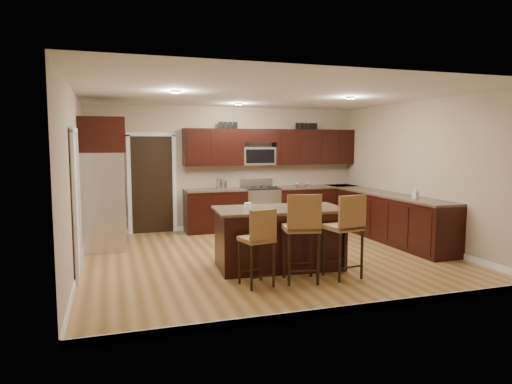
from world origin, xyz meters
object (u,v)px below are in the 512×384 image
object	(u,v)px
island	(279,239)
refrigerator	(103,182)
stool_mid	(302,227)
stool_left	(259,239)
range	(260,208)
stool_right	(346,226)

from	to	relation	value
island	refrigerator	world-z (taller)	refrigerator
stool_mid	island	bearing A→B (deg)	101.36
stool_left	stool_mid	xyz separation A→B (m)	(0.61, -0.01, 0.12)
range	island	xyz separation A→B (m)	(-0.74, -3.13, -0.04)
island	range	bearing A→B (deg)	81.06
island	stool_left	size ratio (longest dim) A/B	1.94
stool_left	stool_mid	bearing A→B (deg)	-12.81
island	stool_mid	distance (m)	0.92
stool_right	refrigerator	size ratio (longest dim) A/B	0.51
island	refrigerator	size ratio (longest dim) A/B	0.86
stool_left	stool_mid	distance (m)	0.62
stool_right	refrigerator	bearing A→B (deg)	128.83
island	stool_right	world-z (taller)	stool_right
island	stool_right	distance (m)	1.13
stool_mid	refrigerator	bearing A→B (deg)	141.86
stool_left	stool_right	bearing A→B (deg)	-12.20
stool_mid	refrigerator	xyz separation A→B (m)	(-2.57, 2.96, 0.44)
stool_mid	stool_right	bearing A→B (deg)	11.09
stool_left	stool_right	xyz separation A→B (m)	(1.28, -0.01, 0.09)
stool_left	refrigerator	distance (m)	3.58
stool_left	stool_right	size ratio (longest dim) A/B	0.88
stool_right	stool_left	bearing A→B (deg)	170.86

